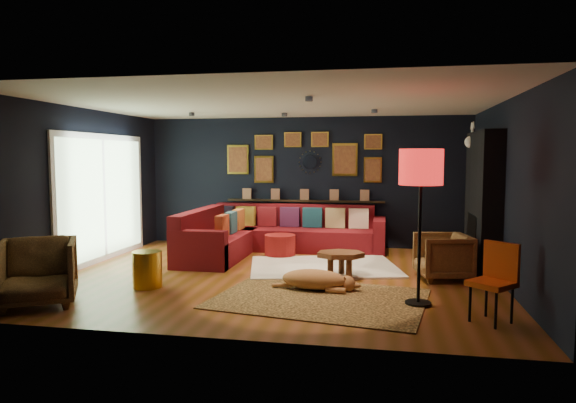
% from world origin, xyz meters
% --- Properties ---
extents(floor, '(6.50, 6.50, 0.00)m').
position_xyz_m(floor, '(0.00, 0.00, 0.00)').
color(floor, brown).
rests_on(floor, ground).
extents(room_walls, '(6.50, 6.50, 6.50)m').
position_xyz_m(room_walls, '(0.00, 0.00, 1.59)').
color(room_walls, black).
rests_on(room_walls, ground).
extents(sectional, '(3.41, 2.69, 0.86)m').
position_xyz_m(sectional, '(-0.61, 1.81, 0.32)').
color(sectional, maroon).
rests_on(sectional, ground).
extents(ledge, '(3.20, 0.12, 0.04)m').
position_xyz_m(ledge, '(0.00, 2.68, 0.92)').
color(ledge, black).
rests_on(ledge, room_walls).
extents(gallery_wall, '(3.15, 0.04, 1.02)m').
position_xyz_m(gallery_wall, '(-0.01, 2.72, 1.81)').
color(gallery_wall, gold).
rests_on(gallery_wall, room_walls).
extents(sunburst_mirror, '(0.47, 0.16, 0.47)m').
position_xyz_m(sunburst_mirror, '(0.10, 2.72, 1.70)').
color(sunburst_mirror, silver).
rests_on(sunburst_mirror, room_walls).
extents(fireplace, '(0.31, 1.60, 2.20)m').
position_xyz_m(fireplace, '(3.09, 0.90, 1.02)').
color(fireplace, black).
rests_on(fireplace, ground).
extents(deer_head, '(0.50, 0.28, 0.45)m').
position_xyz_m(deer_head, '(3.14, 1.40, 2.05)').
color(deer_head, white).
rests_on(deer_head, fireplace).
extents(sliding_door, '(0.06, 2.80, 2.20)m').
position_xyz_m(sliding_door, '(-3.22, 0.60, 1.10)').
color(sliding_door, white).
rests_on(sliding_door, ground).
extents(ceiling_spots, '(3.30, 2.50, 0.06)m').
position_xyz_m(ceiling_spots, '(-0.00, 0.80, 2.56)').
color(ceiling_spots, black).
rests_on(ceiling_spots, room_walls).
extents(shag_rug, '(2.68, 2.21, 0.03)m').
position_xyz_m(shag_rug, '(0.62, 0.72, 0.02)').
color(shag_rug, white).
rests_on(shag_rug, ground).
extents(leopard_rug, '(2.85, 2.24, 0.01)m').
position_xyz_m(leopard_rug, '(0.80, -1.15, 0.01)').
color(leopard_rug, '#B28244').
rests_on(leopard_rug, ground).
extents(coffee_table, '(0.82, 0.67, 0.36)m').
position_xyz_m(coffee_table, '(0.96, 0.03, 0.32)').
color(coffee_table, brown).
rests_on(coffee_table, shag_rug).
extents(pouf, '(0.56, 0.56, 0.37)m').
position_xyz_m(pouf, '(-0.26, 1.50, 0.21)').
color(pouf, maroon).
rests_on(pouf, shag_rug).
extents(armchair_left, '(1.15, 1.13, 0.89)m').
position_xyz_m(armchair_left, '(-2.55, -2.05, 0.45)').
color(armchair_left, tan).
rests_on(armchair_left, ground).
extents(armchair_right, '(0.81, 0.85, 0.74)m').
position_xyz_m(armchair_right, '(2.45, 0.26, 0.37)').
color(armchair_right, tan).
rests_on(armchair_right, ground).
extents(gold_stool, '(0.40, 0.40, 0.50)m').
position_xyz_m(gold_stool, '(-1.63, -1.00, 0.25)').
color(gold_stool, gold).
rests_on(gold_stool, ground).
extents(orange_chair, '(0.58, 0.58, 0.87)m').
position_xyz_m(orange_chair, '(2.80, -1.67, 0.51)').
color(orange_chair, black).
rests_on(orange_chair, ground).
extents(floor_lamp, '(0.52, 0.52, 1.90)m').
position_xyz_m(floor_lamp, '(2.01, -1.18, 1.62)').
color(floor_lamp, black).
rests_on(floor_lamp, ground).
extents(dog, '(1.24, 0.66, 0.38)m').
position_xyz_m(dog, '(0.67, -0.74, 0.20)').
color(dog, '#B77749').
rests_on(dog, leopard_rug).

